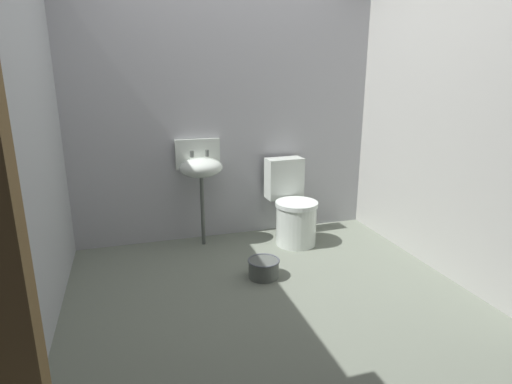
# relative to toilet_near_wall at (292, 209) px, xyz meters

# --- Properties ---
(ground_plane) EXTENTS (3.31, 2.91, 0.08)m
(ground_plane) POSITION_rel_toilet_near_wall_xyz_m (-0.55, -0.90, -0.36)
(ground_plane) COLOR slate
(wall_back) EXTENTS (3.31, 0.10, 2.38)m
(wall_back) POSITION_rel_toilet_near_wall_xyz_m (-0.55, 0.40, 0.87)
(wall_back) COLOR #A9A9AE
(wall_back) RESTS_ON ground
(wall_left) EXTENTS (0.10, 2.71, 2.38)m
(wall_left) POSITION_rel_toilet_near_wall_xyz_m (-2.05, -0.80, 0.87)
(wall_left) COLOR #AAAEB1
(wall_left) RESTS_ON ground
(wall_right) EXTENTS (0.10, 2.71, 2.38)m
(wall_right) POSITION_rel_toilet_near_wall_xyz_m (0.96, -0.80, 0.87)
(wall_right) COLOR #ADAEA8
(wall_right) RESTS_ON ground
(toilet_near_wall) EXTENTS (0.42, 0.61, 0.78)m
(toilet_near_wall) POSITION_rel_toilet_near_wall_xyz_m (0.00, 0.00, 0.00)
(toilet_near_wall) COLOR silver
(toilet_near_wall) RESTS_ON ground
(sink) EXTENTS (0.42, 0.35, 0.99)m
(sink) POSITION_rel_toilet_near_wall_xyz_m (-0.84, 0.19, 0.43)
(sink) COLOR #515651
(sink) RESTS_ON ground
(bucket) EXTENTS (0.26, 0.26, 0.15)m
(bucket) POSITION_rel_toilet_near_wall_xyz_m (-0.50, -0.65, -0.24)
(bucket) COLOR #515651
(bucket) RESTS_ON ground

